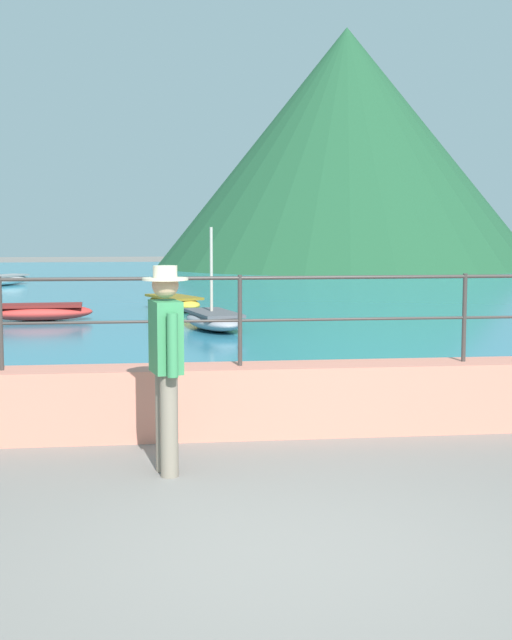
# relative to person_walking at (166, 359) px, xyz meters

# --- Properties ---
(ground_plane) EXTENTS (120.00, 120.00, 0.00)m
(ground_plane) POSITION_rel_person_walking_xyz_m (0.75, -1.90, -0.98)
(ground_plane) COLOR slate
(promenade_wall) EXTENTS (20.00, 0.56, 0.70)m
(promenade_wall) POSITION_rel_person_walking_xyz_m (0.75, 1.30, -0.63)
(promenade_wall) COLOR tan
(promenade_wall) RESTS_ON ground
(railing) EXTENTS (18.44, 0.04, 0.90)m
(railing) POSITION_rel_person_walking_xyz_m (0.75, 1.30, 0.36)
(railing) COLOR #383330
(railing) RESTS_ON promenade_wall
(lake_water) EXTENTS (64.00, 44.32, 0.06)m
(lake_water) POSITION_rel_person_walking_xyz_m (0.75, 23.94, -0.95)
(lake_water) COLOR teal
(lake_water) RESTS_ON ground
(hill_main) EXTENTS (20.07, 20.07, 12.45)m
(hill_main) POSITION_rel_person_walking_xyz_m (10.20, 38.14, 5.25)
(hill_main) COLOR #1E4C2D
(hill_main) RESTS_ON ground
(person_walking) EXTENTS (0.38, 0.56, 1.75)m
(person_walking) POSITION_rel_person_walking_xyz_m (0.00, 0.00, 0.00)
(person_walking) COLOR slate
(person_walking) RESTS_ON ground
(boat_0) EXTENTS (1.37, 2.44, 2.03)m
(boat_0) POSITION_rel_person_walking_xyz_m (1.12, 9.94, -0.72)
(boat_0) COLOR gray
(boat_0) RESTS_ON lake_water
(boat_1) EXTENTS (1.90, 2.45, 0.36)m
(boat_1) POSITION_rel_person_walking_xyz_m (-5.24, 24.56, -0.72)
(boat_1) COLOR white
(boat_1) RESTS_ON lake_water
(boat_4) EXTENTS (1.72, 2.47, 0.36)m
(boat_4) POSITION_rel_person_walking_xyz_m (0.46, 14.13, -0.72)
(boat_4) COLOR gold
(boat_4) RESTS_ON lake_water
(boat_7) EXTENTS (2.34, 1.02, 0.36)m
(boat_7) POSITION_rel_person_walking_xyz_m (-2.53, 12.09, -0.72)
(boat_7) COLOR red
(boat_7) RESTS_ON lake_water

